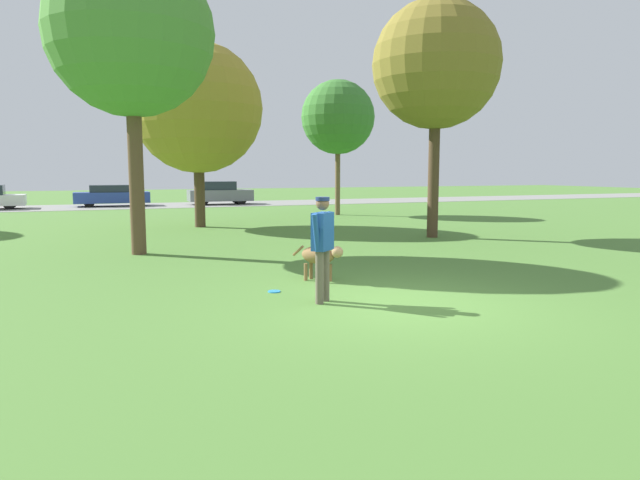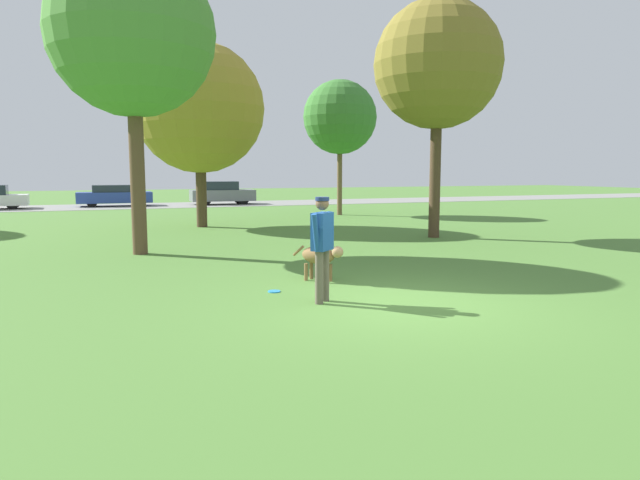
{
  "view_description": "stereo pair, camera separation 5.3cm",
  "coord_description": "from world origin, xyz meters",
  "views": [
    {
      "loc": [
        -4.51,
        -7.74,
        2.09
      ],
      "look_at": [
        -0.78,
        1.39,
        0.9
      ],
      "focal_mm": 32.0,
      "sensor_mm": 36.0,
      "label": 1
    },
    {
      "loc": [
        -4.47,
        -7.76,
        2.09
      ],
      "look_at": [
        -0.78,
        1.39,
        0.9
      ],
      "focal_mm": 32.0,
      "sensor_mm": 36.0,
      "label": 2
    }
  ],
  "objects": [
    {
      "name": "tree_near_left",
      "position": [
        -3.34,
        7.27,
        5.41
      ],
      "size": [
        4.05,
        4.05,
        7.46
      ],
      "color": "brown",
      "rests_on": "ground_plane"
    },
    {
      "name": "parked_car_blue",
      "position": [
        -3.14,
        28.66,
        0.64
      ],
      "size": [
        4.29,
        1.8,
        1.27
      ],
      "rotation": [
        0.0,
        0.0,
        -0.01
      ],
      "color": "#284293",
      "rests_on": "ground_plane"
    },
    {
      "name": "dog",
      "position": [
        -0.44,
        2.2,
        0.48
      ],
      "size": [
        0.76,
        1.0,
        0.7
      ],
      "rotation": [
        0.0,
        0.0,
        5.32
      ],
      "color": "olive",
      "rests_on": "ground_plane"
    },
    {
      "name": "tree_mid_center",
      "position": [
        -0.58,
        13.82,
        4.41
      ],
      "size": [
        4.8,
        4.8,
        6.82
      ],
      "color": "#4C3826",
      "rests_on": "ground_plane"
    },
    {
      "name": "parked_car_grey",
      "position": [
        3.29,
        28.08,
        0.71
      ],
      "size": [
        4.01,
        1.84,
        1.46
      ],
      "rotation": [
        0.0,
        0.0,
        -0.03
      ],
      "color": "slate",
      "rests_on": "ground_plane"
    },
    {
      "name": "ground_plane",
      "position": [
        0.0,
        0.0,
        0.0
      ],
      "size": [
        120.0,
        120.0,
        0.0
      ],
      "primitive_type": "plane",
      "color": "#4C7A33"
    },
    {
      "name": "tree_near_right",
      "position": [
        5.64,
        7.61,
        5.33
      ],
      "size": [
        3.95,
        3.95,
        7.33
      ],
      "color": "#4C3826",
      "rests_on": "ground_plane"
    },
    {
      "name": "frisbee",
      "position": [
        -1.56,
        1.59,
        0.01
      ],
      "size": [
        0.22,
        0.22,
        0.02
      ],
      "color": "#268CE5",
      "rests_on": "ground_plane"
    },
    {
      "name": "tree_far_right",
      "position": [
        6.66,
        17.34,
        4.62
      ],
      "size": [
        3.48,
        3.48,
        6.37
      ],
      "color": "brown",
      "rests_on": "ground_plane"
    },
    {
      "name": "far_road_strip",
      "position": [
        0.0,
        28.29,
        0.01
      ],
      "size": [
        120.0,
        6.0,
        0.01
      ],
      "color": "gray",
      "rests_on": "ground_plane"
    },
    {
      "name": "person",
      "position": [
        -1.08,
        0.55,
        1.0
      ],
      "size": [
        0.56,
        0.52,
        1.69
      ],
      "rotation": [
        0.0,
        0.0,
        0.74
      ],
      "color": "#665B4C",
      "rests_on": "ground_plane"
    }
  ]
}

